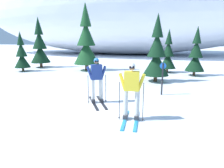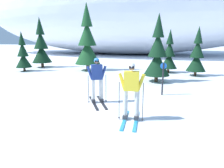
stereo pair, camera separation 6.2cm
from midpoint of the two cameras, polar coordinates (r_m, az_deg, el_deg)
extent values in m
plane|color=white|center=(7.40, -9.81, -7.19)|extent=(120.00, 120.00, 0.00)
cube|color=black|center=(8.07, -2.69, -5.17)|extent=(0.92, 1.59, 0.03)
cube|color=black|center=(8.02, -5.00, -5.34)|extent=(0.92, 1.59, 0.03)
cube|color=#38383D|center=(8.14, -2.84, -4.45)|extent=(0.26, 0.31, 0.12)
cube|color=#38383D|center=(8.09, -5.13, -4.62)|extent=(0.26, 0.31, 0.12)
cylinder|color=silver|center=(8.02, -2.88, -1.36)|extent=(0.15, 0.15, 0.79)
cylinder|color=silver|center=(7.96, -5.19, -1.51)|extent=(0.15, 0.15, 0.79)
cube|color=navy|center=(7.85, -4.11, 3.41)|extent=(0.48, 0.41, 0.58)
cylinder|color=navy|center=(7.91, -2.26, 3.10)|extent=(0.29, 0.22, 0.58)
cylinder|color=navy|center=(7.82, -5.96, 2.92)|extent=(0.29, 0.22, 0.58)
sphere|color=#A37556|center=(7.79, -4.16, 6.43)|extent=(0.19, 0.19, 0.19)
sphere|color=#2366B2|center=(7.79, -4.16, 6.65)|extent=(0.21, 0.21, 0.21)
cube|color=black|center=(7.71, -4.05, 6.44)|extent=(0.15, 0.10, 0.07)
cylinder|color=#2D2D33|center=(8.00, -1.50, -1.27)|extent=(0.02, 0.02, 1.12)
cylinder|color=#2D2D33|center=(8.13, -1.48, -4.68)|extent=(0.07, 0.07, 0.01)
cylinder|color=#2D2D33|center=(7.87, -6.44, -1.58)|extent=(0.02, 0.02, 1.12)
cylinder|color=#2D2D33|center=(8.01, -6.35, -5.04)|extent=(0.07, 0.07, 0.01)
cube|color=#2893CC|center=(6.40, 7.11, -10.23)|extent=(0.18, 1.59, 0.03)
cube|color=#2893CC|center=(6.43, 3.89, -10.05)|extent=(0.18, 1.59, 0.03)
cube|color=#38383D|center=(6.47, 7.19, -9.27)|extent=(0.15, 0.29, 0.12)
cube|color=#38383D|center=(6.50, 4.01, -9.10)|extent=(0.15, 0.29, 0.12)
cylinder|color=silver|center=(6.31, 7.31, -5.40)|extent=(0.15, 0.15, 0.80)
cylinder|color=silver|center=(6.34, 4.07, -5.24)|extent=(0.15, 0.15, 0.80)
cube|color=yellow|center=(6.14, 5.83, 0.85)|extent=(0.46, 0.26, 0.59)
cylinder|color=yellow|center=(6.13, 8.39, 0.27)|extent=(0.28, 0.11, 0.58)
cylinder|color=yellow|center=(6.18, 3.27, 0.49)|extent=(0.28, 0.11, 0.58)
sphere|color=#A37556|center=(6.06, 5.92, 4.74)|extent=(0.19, 0.19, 0.19)
sphere|color=white|center=(6.06, 5.93, 5.02)|extent=(0.21, 0.21, 0.21)
cube|color=black|center=(5.98, 5.86, 4.72)|extent=(0.15, 0.04, 0.07)
cylinder|color=#2D2D33|center=(6.23, 9.01, -5.14)|extent=(0.02, 0.02, 1.22)
cylinder|color=#2D2D33|center=(6.42, 8.84, -9.80)|extent=(0.07, 0.07, 0.01)
cylinder|color=#2D2D33|center=(6.29, 2.32, -4.81)|extent=(0.02, 0.02, 1.22)
cylinder|color=#2D2D33|center=(6.47, 2.27, -9.44)|extent=(0.07, 0.07, 0.01)
cylinder|color=#47301E|center=(17.00, -23.45, 4.05)|extent=(0.16, 0.16, 0.41)
cone|color=black|center=(16.93, -23.63, 6.13)|extent=(1.16, 1.16, 1.04)
cone|color=black|center=(16.87, -23.89, 8.94)|extent=(0.84, 0.84, 1.04)
cone|color=black|center=(16.84, -24.16, 11.76)|extent=(0.51, 0.51, 1.04)
cylinder|color=#47301E|center=(18.69, -18.98, 5.39)|extent=(0.23, 0.23, 0.57)
cone|color=black|center=(18.61, -19.18, 8.05)|extent=(1.64, 1.64, 1.47)
cone|color=black|center=(18.56, -19.45, 11.65)|extent=(1.18, 1.18, 1.47)
cone|color=black|center=(18.58, -19.73, 15.26)|extent=(0.72, 0.72, 1.47)
cylinder|color=#47301E|center=(16.14, -6.73, 5.12)|extent=(0.28, 0.28, 0.69)
cone|color=#194723|center=(16.03, -6.83, 8.86)|extent=(1.98, 1.98, 1.77)
cone|color=#194723|center=(15.99, -6.97, 13.94)|extent=(1.43, 1.43, 1.77)
cone|color=#194723|center=(16.08, -7.12, 19.00)|extent=(0.87, 0.87, 1.77)
cylinder|color=#47301E|center=(12.12, 12.53, 1.90)|extent=(0.21, 0.21, 0.52)
cone|color=black|center=(12.00, 12.72, 5.64)|extent=(1.50, 1.50, 1.34)
cone|color=black|center=(11.92, 12.98, 10.76)|extent=(1.08, 1.08, 1.34)
cone|color=black|center=(11.93, 13.25, 15.92)|extent=(0.66, 0.66, 1.34)
cylinder|color=#47301E|center=(15.57, 15.72, 3.95)|extent=(0.17, 0.17, 0.43)
cone|color=black|center=(15.49, 15.87, 6.32)|extent=(1.22, 1.22, 1.09)
cone|color=black|center=(15.42, 16.07, 9.53)|extent=(0.88, 0.88, 1.09)
cone|color=black|center=(15.40, 16.27, 12.77)|extent=(0.54, 0.54, 1.09)
cylinder|color=#47301E|center=(14.83, 22.60, 3.03)|extent=(0.18, 0.18, 0.44)
cone|color=black|center=(14.74, 22.83, 5.62)|extent=(1.27, 1.27, 1.13)
cone|color=black|center=(14.67, 23.14, 9.13)|extent=(0.91, 0.91, 1.13)
cone|color=black|center=(14.65, 23.46, 12.67)|extent=(0.56, 0.56, 1.13)
ellipsoid|color=white|center=(32.65, 4.06, 21.08)|extent=(46.95, 19.46, 14.29)
cylinder|color=black|center=(9.26, 14.35, 1.30)|extent=(0.07, 0.07, 1.44)
cylinder|color=blue|center=(9.16, 14.56, 4.98)|extent=(0.28, 0.02, 0.28)
camera|label=1|loc=(0.03, -89.75, 0.06)|focal=32.33mm
camera|label=2|loc=(0.03, 90.25, -0.06)|focal=32.33mm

